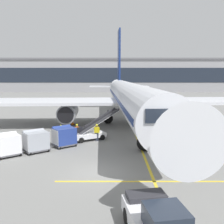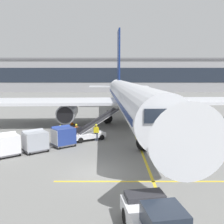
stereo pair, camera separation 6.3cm
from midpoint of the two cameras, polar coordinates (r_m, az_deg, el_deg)
ground_plane at (r=18.26m, az=-3.14°, el=-13.22°), size 600.00×600.00×0.00m
parked_airplane at (r=34.35m, az=3.93°, el=3.25°), size 37.43×47.49×15.78m
belt_loader at (r=26.74m, az=-4.76°, el=-4.30°), size 5.14×3.79×3.14m
baggage_cart_lead at (r=24.60m, az=-10.66°, el=-5.25°), size 2.65×2.49×1.91m
baggage_cart_second at (r=23.47m, az=-16.61°, el=-6.11°), size 2.65×2.49×1.91m
baggage_cart_third at (r=23.04m, az=-22.36°, el=-6.65°), size 2.65×2.49×1.91m
pushback_tug at (r=11.26m, az=10.32°, el=-23.20°), size 2.82×4.70×1.83m
ground_crew_by_loader at (r=26.19m, az=-11.28°, el=-4.44°), size 0.57×0.25×1.74m
ground_crew_by_carts at (r=26.46m, az=-7.82°, el=-4.23°), size 0.43×0.45×1.74m
ground_crew_marshaller at (r=26.18m, az=-3.40°, el=-4.30°), size 0.56×0.30×1.74m
safety_cone_engine_keepout at (r=30.79m, az=-8.68°, el=-3.78°), size 0.57×0.57×0.65m
safety_cone_wingtip at (r=35.02m, az=-8.74°, el=-2.32°), size 0.57×0.57×0.65m
apron_guidance_line_lead_in at (r=34.02m, az=4.54°, el=-3.09°), size 0.20×110.00×0.01m
apron_guidance_line_stop_bar at (r=16.93m, az=8.31°, el=-15.06°), size 12.00×0.20×0.01m
terminal_building at (r=108.24m, az=-0.10°, el=8.20°), size 124.34×15.85×13.29m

